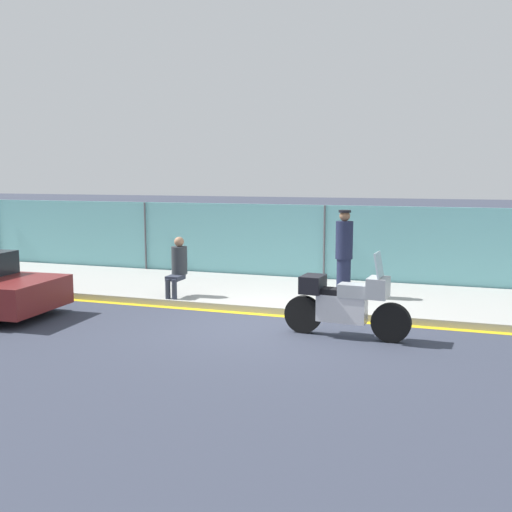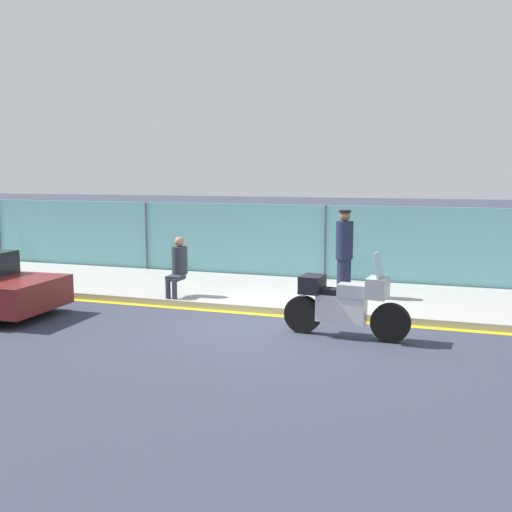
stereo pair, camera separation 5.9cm
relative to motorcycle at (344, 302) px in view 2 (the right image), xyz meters
name	(u,v)px [view 2 (the right image)]	position (x,y,z in m)	size (l,w,h in m)	color
ground_plane	(272,326)	(-1.39, 0.34, -0.60)	(120.00, 120.00, 0.00)	#333847
sidewalk	(307,295)	(-1.39, 2.98, -0.53)	(37.38, 3.57, 0.13)	#9E9E99
curb_paint_stripe	(284,316)	(-1.39, 1.10, -0.60)	(37.38, 0.18, 0.01)	gold
storefront_fence	(326,245)	(-1.39, 4.86, 0.39)	(35.51, 0.17, 1.98)	#6BB2B7
motorcycle	(344,302)	(0.00, 0.00, 0.00)	(2.18, 0.60, 1.48)	black
officer_standing	(344,252)	(-0.54, 2.82, 0.49)	(0.37, 0.37, 1.86)	#191E38
person_seated_on_curb	(178,263)	(-3.92, 1.67, 0.24)	(0.34, 0.65, 1.28)	#2D3342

